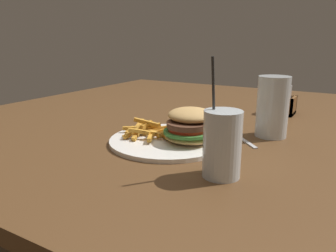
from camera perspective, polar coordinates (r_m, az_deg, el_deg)
name	(u,v)px	position (r m, az deg, el deg)	size (l,w,h in m)	color
dining_table	(186,138)	(1.10, 3.14, -2.07)	(1.36, 1.44, 0.72)	brown
meal_plate_near	(176,133)	(0.78, 1.41, -1.29)	(0.28, 0.28, 0.09)	white
beer_glass	(272,109)	(0.87, 17.72, 2.89)	(0.08, 0.08, 0.16)	silver
juice_glass	(222,147)	(0.60, 9.39, -3.59)	(0.07, 0.07, 0.22)	silver
spoon	(230,128)	(0.91, 10.71, -0.42)	(0.15, 0.16, 0.02)	silver
condiment_caddy	(281,103)	(1.16, 19.01, 3.78)	(0.09, 0.08, 0.10)	brown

